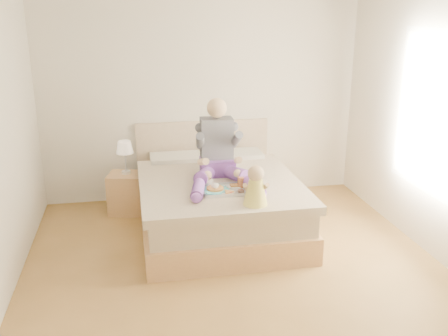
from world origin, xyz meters
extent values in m
cube|color=brown|center=(0.00, 0.00, 0.00)|extent=(4.00, 4.20, 0.01)
cube|color=beige|center=(0.00, 2.10, 1.35)|extent=(4.00, 0.02, 2.70)
cube|color=beige|center=(0.00, -2.10, 1.35)|extent=(4.00, 0.02, 2.70)
cube|color=beige|center=(2.00, 0.00, 1.35)|extent=(0.02, 4.20, 2.70)
cube|color=white|center=(1.99, 0.20, 1.40)|extent=(0.02, 1.30, 1.60)
cube|color=#EEE1C3|center=(1.98, 0.20, 1.40)|extent=(0.01, 1.18, 1.48)
cube|color=#AA7F4F|center=(0.00, 1.02, 0.14)|extent=(1.68, 2.13, 0.28)
cube|color=tan|center=(0.00, 1.02, 0.40)|extent=(1.60, 2.05, 0.24)
cube|color=tan|center=(0.00, 0.87, 0.57)|extent=(1.70, 1.80, 0.09)
cube|color=beige|center=(-0.38, 1.76, 0.59)|extent=(0.62, 0.40, 0.14)
cube|color=beige|center=(0.38, 1.76, 0.59)|extent=(0.62, 0.40, 0.14)
cube|color=tan|center=(0.00, 2.09, 0.50)|extent=(1.70, 0.08, 1.00)
cube|color=#AA7F4F|center=(-1.00, 1.67, 0.24)|extent=(0.47, 0.44, 0.49)
cylinder|color=silver|center=(-0.99, 1.68, 0.51)|extent=(0.11, 0.11, 0.04)
cylinder|color=silver|center=(-0.99, 1.68, 0.63)|extent=(0.02, 0.02, 0.22)
cone|color=beige|center=(-0.99, 1.68, 0.82)|extent=(0.20, 0.20, 0.14)
cube|color=#6E3E9B|center=(0.02, 1.10, 0.70)|extent=(0.38, 0.31, 0.18)
cube|color=#3E3E47|center=(0.02, 1.16, 1.00)|extent=(0.36, 0.23, 0.47)
sphere|color=tan|center=(0.02, 1.13, 1.35)|extent=(0.21, 0.21, 0.21)
cylinder|color=#6E3E9B|center=(-0.15, 0.88, 0.69)|extent=(0.33, 0.52, 0.21)
cylinder|color=#6E3E9B|center=(-0.28, 0.51, 0.67)|extent=(0.22, 0.46, 0.12)
sphere|color=#6E3E9B|center=(-0.33, 0.30, 0.66)|extent=(0.11, 0.11, 0.11)
cylinder|color=#3E3E47|center=(-0.18, 1.03, 1.02)|extent=(0.13, 0.30, 0.24)
cylinder|color=tan|center=(-0.18, 0.85, 0.84)|extent=(0.09, 0.30, 0.16)
sphere|color=tan|center=(-0.16, 0.70, 0.75)|extent=(0.09, 0.09, 0.09)
cylinder|color=#6E3E9B|center=(0.16, 0.86, 0.69)|extent=(0.29, 0.52, 0.21)
cylinder|color=#6E3E9B|center=(0.26, 0.49, 0.67)|extent=(0.18, 0.46, 0.12)
sphere|color=#6E3E9B|center=(0.29, 0.27, 0.66)|extent=(0.11, 0.11, 0.11)
cylinder|color=#3E3E47|center=(0.21, 1.02, 1.02)|extent=(0.11, 0.30, 0.24)
cylinder|color=tan|center=(0.19, 0.83, 0.84)|extent=(0.12, 0.31, 0.16)
sphere|color=tan|center=(0.16, 0.69, 0.75)|extent=(0.09, 0.09, 0.09)
cube|color=silver|center=(-0.01, 0.55, 0.62)|extent=(0.45, 0.35, 0.01)
cylinder|color=#44BBC4|center=(-0.10, 0.56, 0.63)|extent=(0.26, 0.26, 0.01)
cylinder|color=#BA7E3E|center=(-0.10, 0.56, 0.65)|extent=(0.18, 0.18, 0.02)
cylinder|color=white|center=(-0.16, 0.69, 0.67)|extent=(0.08, 0.08, 0.09)
torus|color=white|center=(-0.11, 0.69, 0.67)|extent=(0.01, 0.06, 0.06)
cylinder|color=brown|center=(-0.16, 0.69, 0.71)|extent=(0.07, 0.07, 0.01)
cylinder|color=white|center=(0.11, 0.63, 0.63)|extent=(0.15, 0.15, 0.01)
cube|color=#BA7E3E|center=(0.11, 0.63, 0.64)|extent=(0.08, 0.07, 0.02)
cylinder|color=white|center=(0.01, 0.45, 0.63)|extent=(0.15, 0.15, 0.01)
ellipsoid|color=red|center=(0.03, 0.44, 0.64)|extent=(0.04, 0.03, 0.01)
cylinder|color=white|center=(0.17, 0.61, 0.68)|extent=(0.07, 0.07, 0.12)
cylinder|color=orange|center=(0.17, 0.61, 0.68)|extent=(0.06, 0.06, 0.11)
cylinder|color=white|center=(0.14, 0.45, 0.64)|extent=(0.07, 0.07, 0.04)
cylinder|color=#3F1909|center=(0.14, 0.45, 0.64)|extent=(0.06, 0.06, 0.03)
cone|color=#EEE04B|center=(0.21, 0.16, 0.73)|extent=(0.23, 0.23, 0.25)
sphere|color=tan|center=(0.21, 0.16, 0.92)|extent=(0.15, 0.15, 0.15)
cylinder|color=tan|center=(0.19, 0.28, 0.65)|extent=(0.10, 0.18, 0.06)
sphere|color=tan|center=(0.19, 0.37, 0.65)|extent=(0.05, 0.05, 0.05)
cylinder|color=tan|center=(0.12, 0.18, 0.78)|extent=(0.09, 0.13, 0.11)
cylinder|color=tan|center=(0.27, 0.27, 0.65)|extent=(0.06, 0.18, 0.06)
sphere|color=tan|center=(0.29, 0.35, 0.65)|extent=(0.05, 0.05, 0.05)
cylinder|color=tan|center=(0.30, 0.15, 0.78)|extent=(0.06, 0.13, 0.11)
camera|label=1|loc=(-0.90, -4.08, 2.39)|focal=40.00mm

